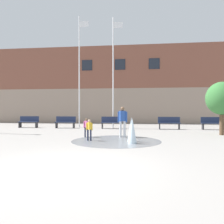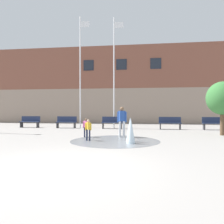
# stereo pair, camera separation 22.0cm
# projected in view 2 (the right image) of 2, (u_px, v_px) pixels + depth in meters

# --- Properties ---
(ground_plane) EXTENTS (100.00, 100.00, 0.00)m
(ground_plane) POSITION_uv_depth(u_px,v_px,m) (60.00, 167.00, 5.43)
(ground_plane) COLOR gray
(library_building) EXTENTS (36.00, 6.05, 8.18)m
(library_building) POSITION_uv_depth(u_px,v_px,m) (124.00, 87.00, 25.67)
(library_building) COLOR gray
(library_building) RESTS_ON ground
(splash_fountain) EXTENTS (4.13, 4.13, 1.10)m
(splash_fountain) POSITION_uv_depth(u_px,v_px,m) (125.00, 134.00, 9.68)
(splash_fountain) COLOR gray
(splash_fountain) RESTS_ON ground
(park_bench_far_left) EXTENTS (1.60, 0.44, 0.91)m
(park_bench_far_left) POSITION_uv_depth(u_px,v_px,m) (30.00, 122.00, 17.67)
(park_bench_far_left) COLOR #28282D
(park_bench_far_left) RESTS_ON ground
(park_bench_left_of_flagpoles) EXTENTS (1.60, 0.44, 0.91)m
(park_bench_left_of_flagpoles) POSITION_uv_depth(u_px,v_px,m) (66.00, 122.00, 17.22)
(park_bench_left_of_flagpoles) COLOR #28282D
(park_bench_left_of_flagpoles) RESTS_ON ground
(park_bench_under_left_flagpole) EXTENTS (1.60, 0.44, 0.91)m
(park_bench_under_left_flagpole) POSITION_uv_depth(u_px,v_px,m) (112.00, 122.00, 16.60)
(park_bench_under_left_flagpole) COLOR #28282D
(park_bench_under_left_flagpole) RESTS_ON ground
(park_bench_under_right_flagpole) EXTENTS (1.60, 0.44, 0.91)m
(park_bench_under_right_flagpole) POSITION_uv_depth(u_px,v_px,m) (170.00, 123.00, 15.96)
(park_bench_under_right_flagpole) COLOR #28282D
(park_bench_under_right_flagpole) RESTS_ON ground
(park_bench_far_right) EXTENTS (1.60, 0.44, 0.91)m
(park_bench_far_right) POSITION_uv_depth(u_px,v_px,m) (214.00, 123.00, 15.62)
(park_bench_far_right) COLOR #28282D
(park_bench_far_right) RESTS_ON ground
(child_running) EXTENTS (0.31, 0.24, 0.99)m
(child_running) POSITION_uv_depth(u_px,v_px,m) (88.00, 128.00, 10.13)
(child_running) COLOR #1E233D
(child_running) RESTS_ON ground
(child_in_fountain) EXTENTS (0.31, 0.23, 0.99)m
(child_in_fountain) POSITION_uv_depth(u_px,v_px,m) (86.00, 126.00, 11.39)
(child_in_fountain) COLOR #1E233D
(child_in_fountain) RESTS_ON ground
(adult_in_red) EXTENTS (0.50, 0.35, 1.59)m
(adult_in_red) POSITION_uv_depth(u_px,v_px,m) (122.00, 119.00, 11.41)
(adult_in_red) COLOR silver
(adult_in_red) RESTS_ON ground
(flagpole_left) EXTENTS (0.80, 0.10, 8.91)m
(flagpole_left) POSITION_uv_depth(u_px,v_px,m) (80.00, 69.00, 17.48)
(flagpole_left) COLOR silver
(flagpole_left) RESTS_ON ground
(flagpole_right) EXTENTS (0.80, 0.10, 8.70)m
(flagpole_right) POSITION_uv_depth(u_px,v_px,m) (114.00, 70.00, 17.12)
(flagpole_right) COLOR silver
(flagpole_right) RESTS_ON ground
(street_tree_near_building) EXTENTS (1.76, 1.76, 3.03)m
(street_tree_near_building) POSITION_uv_depth(u_px,v_px,m) (223.00, 98.00, 12.25)
(street_tree_near_building) COLOR brown
(street_tree_near_building) RESTS_ON ground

